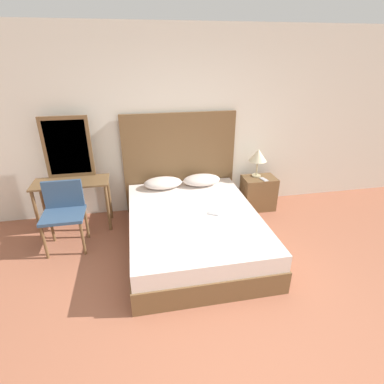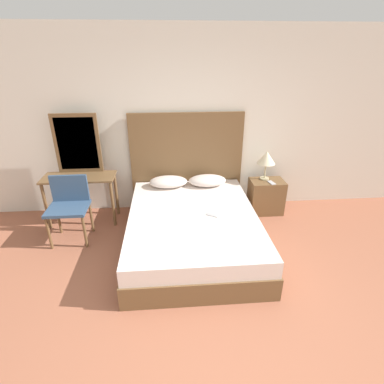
% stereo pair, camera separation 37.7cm
% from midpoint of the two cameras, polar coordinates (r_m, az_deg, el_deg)
% --- Properties ---
extents(ground_plane, '(16.00, 16.00, 0.00)m').
position_cam_midpoint_polar(ground_plane, '(2.91, 5.28, -28.34)').
color(ground_plane, '#9E5B42').
extents(wall_back, '(10.00, 0.06, 2.70)m').
position_cam_midpoint_polar(wall_back, '(4.59, -3.87, 12.76)').
color(wall_back, silver).
rests_on(wall_back, ground_plane).
extents(bed, '(1.64, 2.14, 0.48)m').
position_cam_midpoint_polar(bed, '(3.92, -2.48, -7.23)').
color(bed, brown).
rests_on(bed, ground_plane).
extents(headboard, '(1.72, 0.05, 1.54)m').
position_cam_midpoint_polar(headboard, '(4.67, -4.67, 5.52)').
color(headboard, brown).
rests_on(headboard, ground_plane).
extents(pillow_left, '(0.57, 0.33, 0.16)m').
position_cam_midpoint_polar(pillow_left, '(4.50, -7.95, 1.67)').
color(pillow_left, silver).
rests_on(pillow_left, bed).
extents(pillow_right, '(0.57, 0.33, 0.16)m').
position_cam_midpoint_polar(pillow_right, '(4.56, -0.52, 2.26)').
color(pillow_right, silver).
rests_on(pillow_right, bed).
extents(phone_on_bed, '(0.16, 0.14, 0.01)m').
position_cam_midpoint_polar(phone_on_bed, '(3.77, 1.31, -4.22)').
color(phone_on_bed, '#B7B7BC').
rests_on(phone_on_bed, bed).
extents(nightstand, '(0.52, 0.36, 0.54)m').
position_cam_midpoint_polar(nightstand, '(4.89, 10.36, -0.23)').
color(nightstand, brown).
rests_on(nightstand, ground_plane).
extents(table_lamp, '(0.27, 0.27, 0.44)m').
position_cam_midpoint_polar(table_lamp, '(4.72, 10.25, 6.76)').
color(table_lamp, tan).
rests_on(table_lamp, nightstand).
extents(phone_on_nightstand, '(0.10, 0.16, 0.01)m').
position_cam_midpoint_polar(phone_on_nightstand, '(4.71, 11.33, 2.33)').
color(phone_on_nightstand, '#B7B7BC').
rests_on(phone_on_nightstand, nightstand).
extents(vanity_desk, '(1.01, 0.42, 0.72)m').
position_cam_midpoint_polar(vanity_desk, '(4.54, -24.10, 0.25)').
color(vanity_desk, brown).
rests_on(vanity_desk, ground_plane).
extents(vanity_mirror, '(0.63, 0.03, 0.85)m').
position_cam_midpoint_polar(vanity_mirror, '(4.52, -24.91, 7.66)').
color(vanity_mirror, brown).
rests_on(vanity_mirror, vanity_desk).
extents(chair, '(0.51, 0.44, 0.87)m').
position_cam_midpoint_polar(chair, '(4.20, -25.67, -3.05)').
color(chair, '#334C6B').
rests_on(chair, ground_plane).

